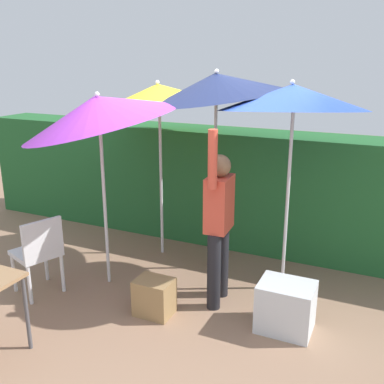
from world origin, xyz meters
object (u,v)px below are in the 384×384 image
Objects in this scene: umbrella_navy at (293,98)px; chair_plastic at (39,251)px; person_vendor at (219,219)px; cooler_box at (286,307)px; umbrella_orange at (99,110)px; crate_cardboard at (154,297)px; umbrella_rainbow at (158,95)px; umbrella_yellow at (216,86)px.

chair_plastic is at bearing -152.61° from umbrella_navy.
umbrella_navy is at bearing 45.94° from person_vendor.
person_vendor is at bearing 164.74° from cooler_box.
umbrella_orange reaches higher than chair_plastic.
umbrella_orange is 1.99m from crate_cardboard.
umbrella_navy is 6.21× the size of crate_cardboard.
umbrella_orange reaches higher than cooler_box.
person_vendor is at bearing 19.94° from chair_plastic.
person_vendor is (1.13, -0.84, -1.13)m from umbrella_rainbow.
crate_cardboard is (0.80, -0.35, -1.79)m from umbrella_orange.
umbrella_orange is at bearing -99.16° from umbrella_rainbow.
umbrella_yellow is (0.96, 0.85, 0.22)m from umbrella_orange.
umbrella_navy is 2.43m from crate_cardboard.
umbrella_rainbow is 2.39m from crate_cardboard.
umbrella_orange is at bearing 178.39° from cooler_box.
umbrella_orange is 1.67m from person_vendor.
cooler_box is at bearing 9.80° from chair_plastic.
umbrella_orange is 1.98m from umbrella_navy.
umbrella_orange is (-0.16, -0.99, -0.09)m from umbrella_rainbow.
umbrella_rainbow is at bearing 170.14° from umbrella_yellow.
crate_cardboard is (-1.26, -0.29, -0.05)m from cooler_box.
umbrella_yellow reaches higher than chair_plastic.
chair_plastic is at bearing -160.06° from person_vendor.
umbrella_orange is 0.96× the size of umbrella_yellow.
umbrella_yellow reaches higher than umbrella_rainbow.
umbrella_rainbow reaches higher than crate_cardboard.
umbrella_rainbow is 2.58× the size of chair_plastic.
umbrella_navy is (1.68, -0.27, 0.05)m from umbrella_rainbow.
chair_plastic is at bearing -170.20° from cooler_box.
umbrella_yellow is 4.82× the size of cooler_box.
umbrella_yellow reaches higher than person_vendor.
crate_cardboard is (1.32, 0.16, -0.32)m from chair_plastic.
crate_cardboard is at bearing -167.16° from cooler_box.
cooler_box is at bearing -39.58° from umbrella_yellow.
crate_cardboard is at bearing 6.83° from chair_plastic.
umbrella_rainbow is at bearing 143.42° from person_vendor.
umbrella_yellow is 2.43m from cooler_box.
umbrella_navy is at bearing 45.76° from crate_cardboard.
crate_cardboard is (-1.04, -1.06, -1.93)m from umbrella_navy.
umbrella_orange is at bearing 156.64° from crate_cardboard.
umbrella_navy is at bearing 21.34° from umbrella_orange.
umbrella_orange is 2.70m from cooler_box.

